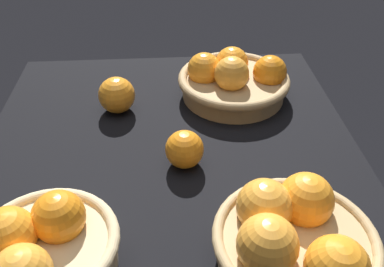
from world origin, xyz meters
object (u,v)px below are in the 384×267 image
Objects in this scene: basket_near_right at (235,79)px; basket_near_left at (296,237)px; loose_orange_back_gap at (119,95)px; loose_orange_front_gap at (187,149)px; basket_far_left at (45,249)px.

basket_near_right is 43.89cm from basket_near_left.
basket_near_left reaches higher than loose_orange_back_gap.
basket_near_right is 3.58× the size of loose_orange_front_gap.
basket_near_left is at bearing -90.07° from basket_far_left.
basket_near_right is 1.07× the size of basket_near_left.
loose_orange_front_gap is (20.83, 13.97, -0.68)cm from basket_near_left.
basket_far_left is 28.94cm from loose_orange_front_gap.
loose_orange_front_gap is at bearing 33.84° from basket_near_left.
basket_far_left reaches higher than basket_near_left.
loose_orange_back_gap is (39.20, 27.27, -0.28)cm from basket_near_left.
loose_orange_back_gap is at bearing 34.82° from basket_near_left.
loose_orange_front_gap is 0.90× the size of loose_orange_back_gap.
basket_near_left is 25.09cm from loose_orange_front_gap.
basket_near_left is at bearing -146.16° from loose_orange_front_gap.
basket_near_right is at bearing -79.66° from loose_orange_back_gap.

